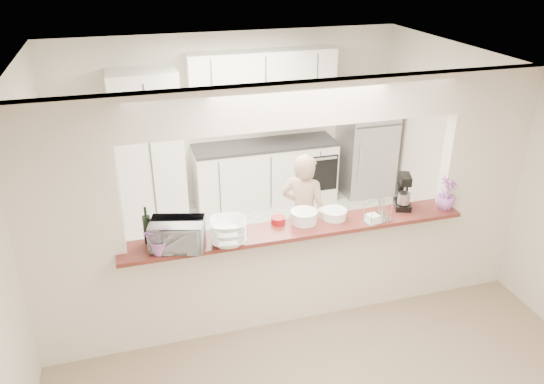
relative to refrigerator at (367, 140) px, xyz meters
name	(u,v)px	position (x,y,z in m)	size (l,w,h in m)	color
floor	(293,315)	(-2.05, -2.65, -0.85)	(6.00, 6.00, 0.00)	gray
tile_overlay	(256,243)	(-2.05, -1.10, -0.84)	(5.00, 2.90, 0.01)	beige
partition	(296,189)	(-2.05, -2.65, 0.63)	(5.00, 0.15, 2.50)	white
bar_counter	(294,270)	(-2.05, -2.65, -0.27)	(3.40, 0.38, 1.09)	white
kitchen_cabinets	(222,145)	(-2.24, 0.07, 0.12)	(3.15, 0.62, 2.25)	white
refrigerator	(367,140)	(0.00, 0.00, 0.00)	(0.75, 0.70, 1.70)	#B4B3B9
flower_left	(160,237)	(-3.35, -2.80, 0.40)	(0.28, 0.25, 0.32)	#C668B3
wine_bottle_a	(147,230)	(-3.45, -2.58, 0.37)	(0.07, 0.07, 0.33)	black
wine_bottle_b	(147,229)	(-3.45, -2.58, 0.38)	(0.07, 0.07, 0.36)	black
toaster_oven	(177,235)	(-3.20, -2.75, 0.37)	(0.48, 0.32, 0.26)	#B1B1B6
serving_bowls	(228,232)	(-2.75, -2.82, 0.36)	(0.33, 0.33, 0.24)	white
plate_stack_a	(304,217)	(-1.95, -2.62, 0.30)	(0.27, 0.27, 0.12)	white
plate_stack_b	(334,214)	(-1.63, -2.62, 0.28)	(0.25, 0.25, 0.09)	white
red_bowl	(278,220)	(-2.20, -2.57, 0.27)	(0.14, 0.14, 0.07)	maroon
tan_bowl	(326,213)	(-1.70, -2.57, 0.28)	(0.16, 0.16, 0.08)	tan
utensil_caddy	(377,212)	(-1.25, -2.80, 0.34)	(0.29, 0.21, 0.25)	silver
stand_mixer	(403,192)	(-0.86, -2.59, 0.41)	(0.23, 0.29, 0.37)	black
flower_right	(447,193)	(-0.45, -2.75, 0.42)	(0.20, 0.20, 0.35)	#D070D0
person	(303,215)	(-1.67, -1.85, -0.11)	(0.54, 0.36, 1.48)	tan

